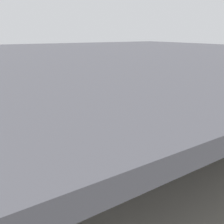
{
  "coord_description": "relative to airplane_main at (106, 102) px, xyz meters",
  "views": [
    {
      "loc": [
        -28.91,
        -40.86,
        19.22
      ],
      "look_at": [
        -4.11,
        -0.36,
        2.65
      ],
      "focal_mm": 36.23,
      "sensor_mm": 36.0,
      "label": 1
    }
  ],
  "objects": [
    {
      "name": "crew_worker_by_stairs",
      "position": [
        -4.14,
        -13.84,
        -2.65
      ],
      "size": [
        0.44,
        0.4,
        1.61
      ],
      "color": "#232838",
      "rests_on": "ground_plane"
    },
    {
      "name": "crew_worker_near_nose",
      "position": [
        -3.96,
        -20.46,
        -2.64
      ],
      "size": [
        0.46,
        0.39,
        1.62
      ],
      "color": "#232838",
      "rests_on": "ground_plane"
    },
    {
      "name": "boarding_stairs",
      "position": [
        -2.26,
        -10.53,
        -2.82
      ],
      "size": [
        4.54,
        2.51,
        4.79
      ],
      "color": "slate",
      "rests_on": "ground_plane"
    },
    {
      "name": "ground_plane",
      "position": [
        2.77,
        -4.43,
        -3.56
      ],
      "size": [
        110.0,
        110.0,
        0.0
      ],
      "primitive_type": "plane",
      "color": "gray"
    },
    {
      "name": "baggage_tug",
      "position": [
        6.71,
        6.09,
        -3.04
      ],
      "size": [
        1.43,
        2.29,
        0.9
      ],
      "color": "yellow",
      "rests_on": "ground_plane"
    },
    {
      "name": "hangar_structure",
      "position": [
        2.72,
        9.3,
        10.79
      ],
      "size": [
        121.0,
        99.0,
        14.98
      ],
      "color": "#4C4F54",
      "rests_on": "ground_plane"
    },
    {
      "name": "airplane_main",
      "position": [
        0.0,
        0.0,
        0.0
      ],
      "size": [
        37.77,
        38.31,
        12.07
      ],
      "color": "white",
      "rests_on": "ground_plane"
    }
  ]
}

